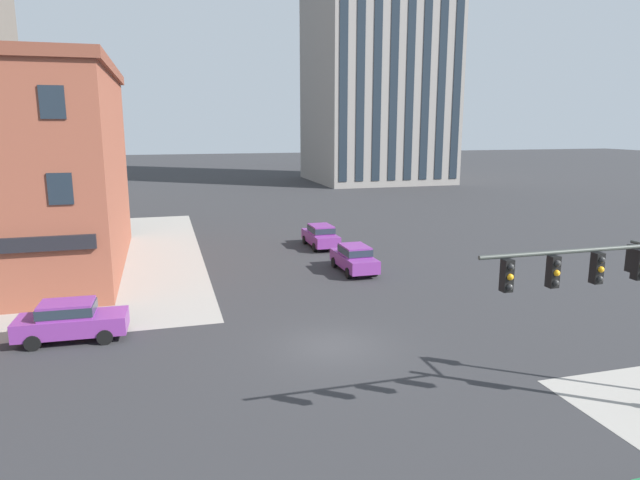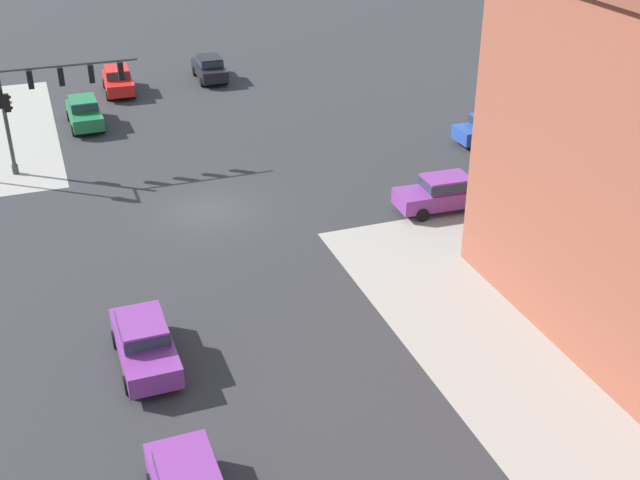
# 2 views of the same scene
# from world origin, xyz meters

# --- Properties ---
(ground_plane) EXTENTS (320.00, 320.00, 0.00)m
(ground_plane) POSITION_xyz_m (0.00, 0.00, 0.00)
(ground_plane) COLOR #2D2D30
(traffic_signal_main) EXTENTS (6.97, 2.09, 5.96)m
(traffic_signal_main) POSITION_xyz_m (6.68, -7.60, 4.06)
(traffic_signal_main) COLOR #383D38
(traffic_signal_main) RESTS_ON ground
(car_main_southbound_near) EXTENTS (1.92, 4.41, 1.68)m
(car_main_southbound_near) POSITION_xyz_m (4.73, 10.96, 0.92)
(car_main_southbound_near) COLOR #7A3389
(car_main_southbound_near) RESTS_ON ground
(car_main_southbound_far) EXTENTS (1.94, 4.42, 1.68)m
(car_main_southbound_far) POSITION_xyz_m (4.68, 18.33, 0.92)
(car_main_southbound_far) COLOR #7A3389
(car_main_southbound_far) RESTS_ON ground
(car_cross_westbound) EXTENTS (4.46, 2.02, 1.68)m
(car_cross_westbound) POSITION_xyz_m (-10.38, 3.65, 0.92)
(car_cross_westbound) COLOR #7A3389
(car_cross_westbound) RESTS_ON ground
(residential_tower_skyline_right) EXTENTS (20.23, 20.21, 51.64)m
(residential_tower_skyline_right) POSITION_xyz_m (26.96, 64.57, 25.84)
(residential_tower_skyline_right) COLOR gray
(residential_tower_skyline_right) RESTS_ON ground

